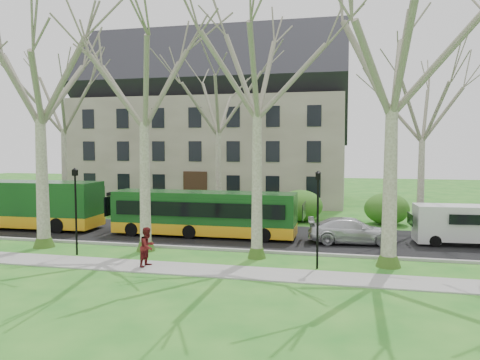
{
  "coord_description": "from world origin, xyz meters",
  "views": [
    {
      "loc": [
        7.22,
        -21.84,
        5.49
      ],
      "look_at": [
        1.54,
        3.0,
        3.62
      ],
      "focal_mm": 35.0,
      "sensor_mm": 36.0,
      "label": 1
    }
  ],
  "objects_px": {
    "pedestrian_b": "(148,247)",
    "van_a": "(462,225)",
    "sedan": "(352,231)",
    "bus_follow": "(204,213)",
    "bus_lead": "(6,203)"
  },
  "relations": [
    {
      "from": "pedestrian_b",
      "to": "van_a",
      "type": "bearing_deg",
      "value": -49.83
    },
    {
      "from": "sedan",
      "to": "pedestrian_b",
      "type": "distance_m",
      "value": 11.55
    },
    {
      "from": "sedan",
      "to": "bus_follow",
      "type": "bearing_deg",
      "value": 83.12
    },
    {
      "from": "sedan",
      "to": "bus_lead",
      "type": "bearing_deg",
      "value": 84.18
    },
    {
      "from": "bus_lead",
      "to": "pedestrian_b",
      "type": "relative_size",
      "value": 7.23
    },
    {
      "from": "bus_follow",
      "to": "pedestrian_b",
      "type": "relative_size",
      "value": 6.22
    },
    {
      "from": "van_a",
      "to": "pedestrian_b",
      "type": "distance_m",
      "value": 17.01
    },
    {
      "from": "van_a",
      "to": "sedan",
      "type": "bearing_deg",
      "value": -174.81
    },
    {
      "from": "van_a",
      "to": "pedestrian_b",
      "type": "xyz_separation_m",
      "value": [
        -14.96,
        -8.08,
        -0.2
      ]
    },
    {
      "from": "bus_follow",
      "to": "sedan",
      "type": "bearing_deg",
      "value": -1.36
    },
    {
      "from": "pedestrian_b",
      "to": "bus_lead",
      "type": "bearing_deg",
      "value": 73.24
    },
    {
      "from": "sedan",
      "to": "van_a",
      "type": "distance_m",
      "value": 5.99
    },
    {
      "from": "pedestrian_b",
      "to": "sedan",
      "type": "bearing_deg",
      "value": -39.83
    },
    {
      "from": "bus_follow",
      "to": "pedestrian_b",
      "type": "xyz_separation_m",
      "value": [
        -0.36,
        -7.36,
        -0.49
      ]
    },
    {
      "from": "bus_lead",
      "to": "bus_follow",
      "type": "relative_size",
      "value": 1.16
    }
  ]
}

